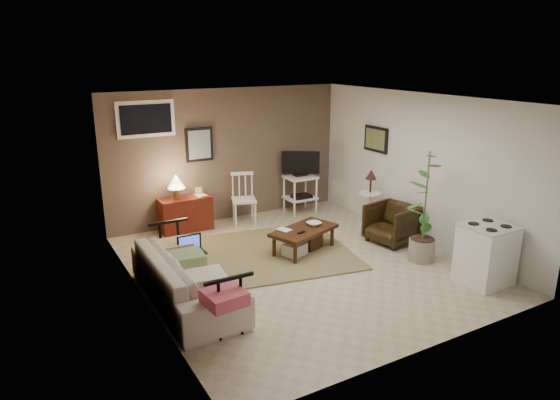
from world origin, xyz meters
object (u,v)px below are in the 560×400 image
sofa (186,269)px  spindle_chair (244,200)px  armchair (391,222)px  stove (486,254)px  red_console (185,211)px  coffee_table (304,238)px  side_table (370,191)px  tv_stand (301,180)px  potted_plant (426,203)px

sofa → spindle_chair: 3.03m
armchair → stove: 1.77m
sofa → armchair: 3.59m
red_console → armchair: size_ratio=1.46×
coffee_table → red_console: bearing=124.1°
coffee_table → side_table: side_table is taller
coffee_table → stove: (1.56, -2.10, 0.18)m
sofa → spindle_chair: bearing=-39.4°
tv_stand → side_table: 1.45m
tv_stand → spindle_chair: bearing=-179.4°
tv_stand → side_table: tv_stand is taller
spindle_chair → armchair: spindle_chair is taller
stove → tv_stand: bearing=97.8°
tv_stand → potted_plant: bearing=-83.4°
sofa → stove: (3.67, -1.50, -0.01)m
stove → side_table: bearing=87.8°
sofa → side_table: side_table is taller
side_table → potted_plant: potted_plant is taller
red_console → stove: red_console is taller
spindle_chair → stove: (1.75, -3.84, -0.02)m
armchair → sofa: bearing=-95.6°
sofa → stove: sofa is taller
armchair → potted_plant: bearing=-17.8°
coffee_table → tv_stand: size_ratio=1.00×
spindle_chair → potted_plant: potted_plant is taller
red_console → coffee_table: bearing=-55.9°
spindle_chair → side_table: size_ratio=0.87×
coffee_table → side_table: bearing=14.9°
red_console → spindle_chair: bearing=-7.0°
coffee_table → armchair: size_ratio=1.70×
tv_stand → potted_plant: (0.34, -2.89, 0.26)m
side_table → stove: bearing=-92.2°
side_table → sofa: bearing=-164.5°
sofa → coffee_table: bearing=-74.0°
spindle_chair → stove: spindle_chair is taller
spindle_chair → stove: bearing=-65.5°
red_console → spindle_chair: (1.08, -0.13, 0.07)m
coffee_table → red_console: (-1.27, 1.87, 0.13)m
coffee_table → red_console: red_console is taller
coffee_table → sofa: 2.20m
red_console → spindle_chair: red_console is taller
red_console → side_table: 3.26m
coffee_table → tv_stand: bearing=59.6°
sofa → red_console: bearing=-18.8°
sofa → potted_plant: size_ratio=1.27×
coffee_table → stove: size_ratio=1.45×
spindle_chair → tv_stand: tv_stand is taller
coffee_table → spindle_chair: 1.76m
coffee_table → sofa: size_ratio=0.56×
side_table → stove: side_table is taller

